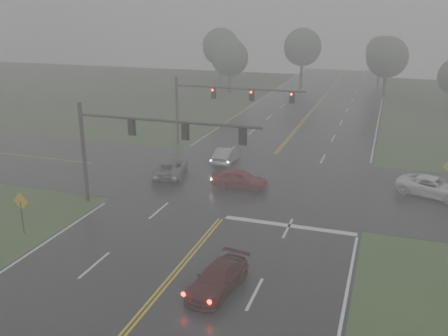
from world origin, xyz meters
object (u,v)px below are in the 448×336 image
(pickup_white, at_px, (432,196))
(signal_gantry_near, at_px, (133,137))
(sedan_maroon, at_px, (218,290))
(signal_gantry_far, at_px, (215,100))
(sedan_silver, at_px, (226,163))
(car_grey, at_px, (171,176))
(sedan_red, at_px, (240,188))

(pickup_white, distance_m, signal_gantry_near, 22.16)
(sedan_maroon, height_order, pickup_white, pickup_white)
(signal_gantry_near, distance_m, signal_gantry_far, 16.29)
(sedan_maroon, bearing_deg, sedan_silver, 116.17)
(pickup_white, xyz_separation_m, signal_gantry_near, (-19.69, -8.84, 5.05))
(sedan_maroon, xyz_separation_m, signal_gantry_far, (-8.86, 24.67, 4.82))
(sedan_silver, relative_size, car_grey, 0.87)
(sedan_silver, bearing_deg, signal_gantry_far, -59.53)
(sedan_maroon, distance_m, signal_gantry_near, 13.21)
(sedan_red, distance_m, signal_gantry_near, 9.69)
(sedan_red, height_order, signal_gantry_near, signal_gantry_near)
(signal_gantry_near, bearing_deg, signal_gantry_far, 89.93)
(sedan_silver, bearing_deg, sedan_red, 116.55)
(car_grey, height_order, signal_gantry_far, signal_gantry_far)
(sedan_red, bearing_deg, sedan_maroon, -166.67)
(sedan_maroon, bearing_deg, signal_gantry_far, 118.83)
(pickup_white, relative_size, signal_gantry_near, 0.40)
(car_grey, bearing_deg, sedan_silver, -136.61)
(sedan_silver, relative_size, signal_gantry_near, 0.33)
(sedan_maroon, bearing_deg, signal_gantry_near, 145.76)
(sedan_red, xyz_separation_m, pickup_white, (14.03, 2.80, 0.00))
(sedan_maroon, xyz_separation_m, car_grey, (-9.49, 15.36, 0.00))
(sedan_maroon, height_order, sedan_silver, sedan_silver)
(signal_gantry_near, xyz_separation_m, signal_gantry_far, (0.02, 16.29, -0.23))
(sedan_maroon, bearing_deg, pickup_white, 66.95)
(sedan_silver, height_order, pickup_white, pickup_white)
(sedan_silver, bearing_deg, sedan_maroon, 106.58)
(sedan_maroon, xyz_separation_m, pickup_white, (10.81, 17.21, 0.00))
(sedan_silver, bearing_deg, pickup_white, 169.14)
(pickup_white, xyz_separation_m, signal_gantry_far, (-19.67, 7.45, 4.82))
(sedan_maroon, distance_m, sedan_red, 14.77)
(sedan_red, xyz_separation_m, signal_gantry_far, (-5.63, 10.26, 4.82))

